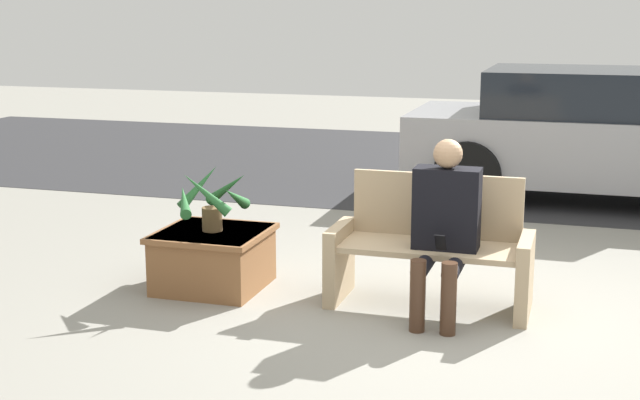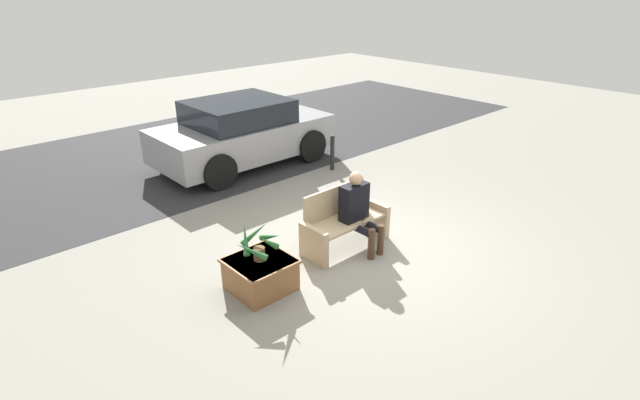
{
  "view_description": "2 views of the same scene",
  "coord_description": "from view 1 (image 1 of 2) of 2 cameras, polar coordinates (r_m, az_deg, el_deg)",
  "views": [
    {
      "loc": [
        0.85,
        -5.68,
        2.08
      ],
      "look_at": [
        -1.03,
        0.48,
        0.68
      ],
      "focal_mm": 50.0,
      "sensor_mm": 36.0,
      "label": 1
    },
    {
      "loc": [
        -5.01,
        -4.38,
        3.82
      ],
      "look_at": [
        -0.61,
        0.41,
        0.88
      ],
      "focal_mm": 28.0,
      "sensor_mm": 36.0,
      "label": 2
    }
  ],
  "objects": [
    {
      "name": "bench",
      "position": [
        6.35,
        7.12,
        -3.17
      ],
      "size": [
        1.41,
        0.55,
        0.92
      ],
      "color": "tan",
      "rests_on": "ground_plane"
    },
    {
      "name": "potted_plant",
      "position": [
        6.66,
        -7.01,
        0.09
      ],
      "size": [
        0.57,
        0.57,
        0.49
      ],
      "color": "brown",
      "rests_on": "planter_box"
    },
    {
      "name": "ground_plane",
      "position": [
        6.11,
        8.07,
        -7.8
      ],
      "size": [
        30.0,
        30.0,
        0.0
      ],
      "primitive_type": "plane",
      "color": "gray"
    },
    {
      "name": "parked_car",
      "position": [
        10.21,
        16.66,
        4.03
      ],
      "size": [
        3.83,
        1.98,
        1.43
      ],
      "color": "#99999E",
      "rests_on": "ground_plane"
    },
    {
      "name": "road_surface",
      "position": [
        11.98,
        12.71,
        1.95
      ],
      "size": [
        20.0,
        6.0,
        0.01
      ],
      "primitive_type": "cube",
      "color": "#2D2D30",
      "rests_on": "ground_plane"
    },
    {
      "name": "planter_box",
      "position": [
        6.76,
        -6.86,
        -3.63
      ],
      "size": [
        0.79,
        0.78,
        0.44
      ],
      "color": "brown",
      "rests_on": "ground_plane"
    },
    {
      "name": "person_seated",
      "position": [
        6.08,
        7.96,
        -1.35
      ],
      "size": [
        0.45,
        0.63,
        1.21
      ],
      "color": "black",
      "rests_on": "ground_plane"
    }
  ]
}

